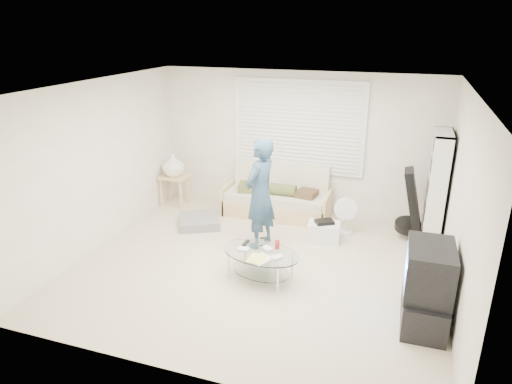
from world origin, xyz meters
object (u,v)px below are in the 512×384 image
(tv_unit, at_px, (426,287))
(coffee_table, at_px, (261,257))
(bookshelf, at_px, (436,188))
(futon_sofa, at_px, (277,199))

(tv_unit, xyz_separation_m, coffee_table, (-2.06, 0.32, -0.15))
(bookshelf, distance_m, tv_unit, 2.34)
(coffee_table, bearing_deg, tv_unit, -8.85)
(bookshelf, relative_size, coffee_table, 1.47)
(futon_sofa, xyz_separation_m, bookshelf, (2.58, -0.20, 0.58))
(futon_sofa, height_order, bookshelf, bookshelf)
(tv_unit, bearing_deg, coffee_table, 171.15)
(bookshelf, bearing_deg, coffee_table, -137.81)
(bookshelf, xyz_separation_m, coffee_table, (-2.18, -1.98, -0.55))
(tv_unit, bearing_deg, futon_sofa, 134.51)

